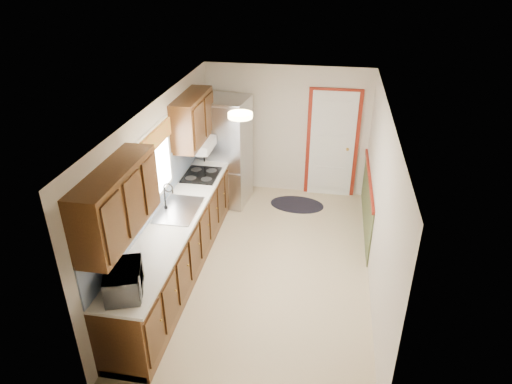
% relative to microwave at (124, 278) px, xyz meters
% --- Properties ---
extents(room_shell, '(3.20, 5.20, 2.52)m').
position_rel_microwave_xyz_m(room_shell, '(1.20, 1.95, 0.08)').
color(room_shell, '#CDB991').
rests_on(room_shell, ground).
extents(kitchen_run, '(0.63, 4.00, 2.20)m').
position_rel_microwave_xyz_m(kitchen_run, '(-0.04, 1.66, -0.31)').
color(kitchen_run, '#3E220E').
rests_on(kitchen_run, ground).
extents(back_wall_trim, '(1.12, 2.30, 2.08)m').
position_rel_microwave_xyz_m(back_wall_trim, '(2.19, 4.16, -0.23)').
color(back_wall_trim, maroon).
rests_on(back_wall_trim, ground).
extents(ceiling_fixture, '(0.30, 0.30, 0.06)m').
position_rel_microwave_xyz_m(ceiling_fixture, '(0.90, 1.75, 1.24)').
color(ceiling_fixture, '#FFD88C').
rests_on(ceiling_fixture, room_shell).
extents(microwave, '(0.46, 0.61, 0.36)m').
position_rel_microwave_xyz_m(microwave, '(0.00, 0.00, 0.00)').
color(microwave, white).
rests_on(microwave, kitchen_run).
extents(refrigerator, '(0.89, 0.85, 1.94)m').
position_rel_microwave_xyz_m(refrigerator, '(0.18, 3.84, -0.15)').
color(refrigerator, '#B7B7BC').
rests_on(refrigerator, ground).
extents(rug, '(1.02, 0.70, 0.01)m').
position_rel_microwave_xyz_m(rug, '(1.50, 3.85, -1.12)').
color(rug, black).
rests_on(rug, ground).
extents(cooktop, '(0.54, 0.64, 0.02)m').
position_rel_microwave_xyz_m(cooktop, '(0.01, 2.88, -0.17)').
color(cooktop, black).
rests_on(cooktop, kitchen_run).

